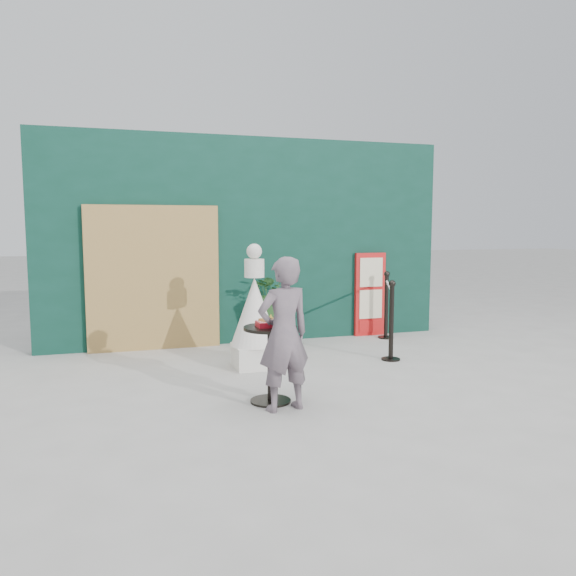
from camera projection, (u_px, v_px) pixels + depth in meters
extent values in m
plane|color=#ADAAA5|center=(325.00, 402.00, 5.49)|extent=(60.00, 60.00, 0.00)
cube|color=#0B3125|center=(249.00, 241.00, 8.31)|extent=(6.00, 0.30, 3.00)
cube|color=tan|center=(154.00, 278.00, 7.75)|extent=(1.80, 0.08, 2.00)
imported|color=slate|center=(284.00, 334.00, 5.19)|extent=(0.58, 0.44, 1.44)
cube|color=red|center=(370.00, 294.00, 8.79)|extent=(0.50, 0.06, 1.30)
cube|color=beige|center=(371.00, 272.00, 8.72)|extent=(0.38, 0.02, 0.45)
cube|color=beige|center=(371.00, 304.00, 8.77)|extent=(0.38, 0.02, 0.45)
cube|color=red|center=(370.00, 326.00, 8.81)|extent=(0.38, 0.02, 0.18)
cube|color=silver|center=(255.00, 356.00, 6.85)|extent=(0.51, 0.51, 0.28)
cone|color=white|center=(255.00, 311.00, 6.79)|extent=(0.59, 0.59, 0.83)
cylinder|color=white|center=(254.00, 268.00, 6.73)|extent=(0.24, 0.24, 0.22)
sphere|color=white|center=(254.00, 251.00, 6.71)|extent=(0.18, 0.18, 0.18)
cylinder|color=black|center=(271.00, 401.00, 5.50)|extent=(0.40, 0.40, 0.02)
cylinder|color=black|center=(270.00, 366.00, 5.47)|extent=(0.06, 0.06, 0.72)
cylinder|color=black|center=(270.00, 328.00, 5.42)|extent=(0.52, 0.52, 0.03)
cube|color=red|center=(270.00, 324.00, 5.42)|extent=(0.26, 0.19, 0.05)
cube|color=red|center=(270.00, 321.00, 5.42)|extent=(0.24, 0.17, 0.00)
cube|color=#E59A53|center=(266.00, 320.00, 5.41)|extent=(0.15, 0.14, 0.02)
cube|color=#E59E53|center=(276.00, 320.00, 5.41)|extent=(0.13, 0.13, 0.02)
cone|color=yellow|center=(271.00, 317.00, 5.47)|extent=(0.06, 0.06, 0.06)
cylinder|color=brown|center=(274.00, 334.00, 8.03)|extent=(0.41, 0.41, 0.34)
cylinder|color=#984731|center=(274.00, 321.00, 8.01)|extent=(0.46, 0.46, 0.06)
imported|color=#255122|center=(274.00, 293.00, 7.97)|extent=(0.68, 0.59, 0.75)
cylinder|color=black|center=(391.00, 359.00, 7.22)|extent=(0.24, 0.24, 0.02)
cylinder|color=black|center=(391.00, 323.00, 7.17)|extent=(0.06, 0.06, 0.96)
sphere|color=black|center=(392.00, 284.00, 7.11)|extent=(0.09, 0.09, 0.09)
cylinder|color=black|center=(386.00, 337.00, 8.63)|extent=(0.24, 0.24, 0.02)
cylinder|color=black|center=(386.00, 307.00, 8.58)|extent=(0.06, 0.06, 0.96)
sphere|color=black|center=(387.00, 274.00, 8.53)|extent=(0.09, 0.09, 0.09)
cylinder|color=silver|center=(389.00, 286.00, 7.83)|extent=(0.63, 1.31, 0.03)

